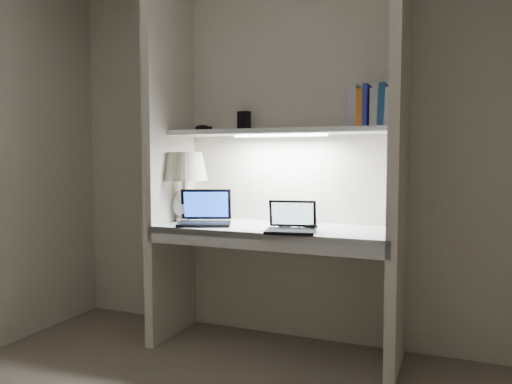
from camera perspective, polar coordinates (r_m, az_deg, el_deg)
The scene contains 17 objects.
back_wall at distance 3.28m, azimuth 3.75°, elevation 5.00°, with size 3.20×0.01×2.50m, color beige.
alcove_panel_left at distance 3.34m, azimuth -9.78°, elevation 4.93°, with size 0.06×0.55×2.50m, color beige.
alcove_panel_right at distance 2.86m, azimuth 16.05°, elevation 4.98°, with size 0.06×0.55×2.50m, color beige.
desk at distance 3.06m, azimuth 2.08°, elevation -4.34°, with size 1.40×0.55×0.04m, color white.
desk_apron at distance 2.82m, azimuth 0.26°, elevation -5.66°, with size 1.46×0.03×0.10m, color silver.
shelf at distance 3.12m, azimuth 2.71°, elevation 6.89°, with size 1.40×0.36×0.03m, color silver.
strip_light at distance 3.11m, azimuth 2.71°, elevation 6.49°, with size 0.60×0.04×0.01m, color white.
table_lamp at distance 3.32m, azimuth -8.23°, elevation 1.98°, with size 0.31×0.31×0.46m.
laptop_main at distance 3.16m, azimuth -5.85°, elevation -2.78°, with size 0.40×0.38×0.22m.
laptop_netbook at distance 2.84m, azimuth 4.03°, elevation -3.75°, with size 0.31×0.29×0.18m.
speaker at distance 3.20m, azimuth 5.34°, elevation -2.32°, with size 0.10×0.07×0.14m, color silver.
mouse at distance 2.94m, azimuth 6.16°, elevation -3.91°, with size 0.11×0.07×0.04m, color black.
cable_coil at distance 2.99m, azimuth 4.11°, elevation -4.01°, with size 0.11×0.11×0.01m, color black.
sticky_note at distance 3.34m, azimuth -8.17°, elevation -3.28°, with size 0.07×0.07×0.00m, color yellow.
book_row at distance 3.08m, azimuth 12.94°, elevation 9.37°, with size 0.24×0.17×0.26m.
shelf_box at distance 3.31m, azimuth -1.38°, elevation 8.10°, with size 0.07×0.05×0.13m, color black.
shelf_gadget at distance 3.41m, azimuth -6.15°, elevation 7.27°, with size 0.10×0.07×0.04m, color black.
Camera 1 is at (1.03, -1.61, 1.20)m, focal length 35.00 mm.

